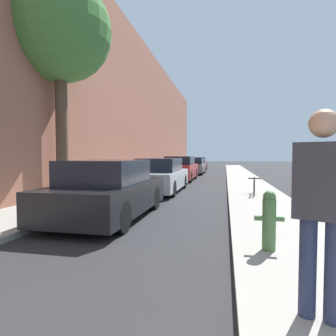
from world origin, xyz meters
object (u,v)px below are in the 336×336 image
Objects in this scene: parked_car_maroon at (198,164)px; fire_hydrant at (269,220)px; parked_car_red at (180,169)px; bicycle at (254,186)px; pedestrian at (322,201)px; parked_car_grey at (193,166)px; street_tree_near at (60,32)px; parked_car_silver at (161,176)px; parked_car_black at (109,191)px.

parked_car_maroon reaches higher than fire_hydrant.
parked_car_red is 7.45m from bicycle.
pedestrian reaches higher than parked_car_maroon.
street_tree_near is at bearing -100.55° from parked_car_grey.
bicycle is at bearing -73.87° from parked_car_grey.
parked_car_red is 11.51m from parked_car_maroon.
pedestrian is (3.52, -25.65, 0.48)m from parked_car_maroon.
pedestrian is (3.46, -14.14, 0.42)m from parked_car_red.
parked_car_maroon is 18.36m from bicycle.
fire_hydrant is (3.21, -18.38, -0.07)m from parked_car_grey.
parked_car_silver is 7.64m from fire_hydrant.
parked_car_maroon is at bearing -60.88° from pedestrian.
parked_car_red is at bearing 104.88° from fire_hydrant.
parked_car_grey is at bearing 89.08° from parked_car_red.
parked_car_red is at bearing -90.92° from parked_car_grey.
parked_car_maroon is 2.48× the size of pedestrian.
parked_car_black is 2.27× the size of pedestrian.
parked_car_maroon reaches higher than bicycle.
parked_car_grey is 0.97× the size of parked_car_maroon.
street_tree_near is at bearing -22.07° from pedestrian.
parked_car_black is 2.71× the size of bicycle.
street_tree_near is at bearing 141.28° from parked_car_black.
parked_car_black is 4.56× the size of fire_hydrant.
parked_car_red reaches higher than parked_car_grey.
street_tree_near is (-2.51, 2.01, 4.83)m from parked_car_black.
pedestrian is (6.04, -5.70, -4.37)m from street_tree_near.
street_tree_near is at bearing -97.19° from parked_car_maroon.
pedestrian is at bearing -46.29° from parked_car_black.
bicycle is (3.62, -0.95, -0.22)m from parked_car_silver.
bicycle is at bearing 17.44° from street_tree_near.
parked_car_red is 1.05× the size of parked_car_maroon.
street_tree_near is at bearing -107.03° from parked_car_red.
pedestrian is (3.53, -3.69, 0.46)m from parked_car_black.
parked_car_silver is at bearing 115.07° from fire_hydrant.
parked_car_red is at bearing 90.68° from parked_car_silver.
parked_car_silver is 0.63× the size of street_tree_near.
parked_car_black is at bearing 149.56° from fire_hydrant.
street_tree_near is 8.29m from bicycle.
parked_car_red is 5.23× the size of fire_hydrant.
parked_car_red is at bearing -54.97° from pedestrian.
parked_car_black is 5.13m from pedestrian.
parked_car_grey is at bearing 89.41° from parked_car_black.
fire_hydrant is 5.98m from bicycle.
parked_car_silver is 2.54× the size of pedestrian.
parked_car_black is 0.56× the size of street_tree_near.
bicycle is (6.27, 1.97, -5.06)m from street_tree_near.
parked_car_grey is 20.38m from pedestrian.
street_tree_near reaches higher than parked_car_black.
parked_car_grey is 5.56m from parked_car_maroon.
parked_car_maroon is (-0.07, 11.51, -0.06)m from parked_car_red.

